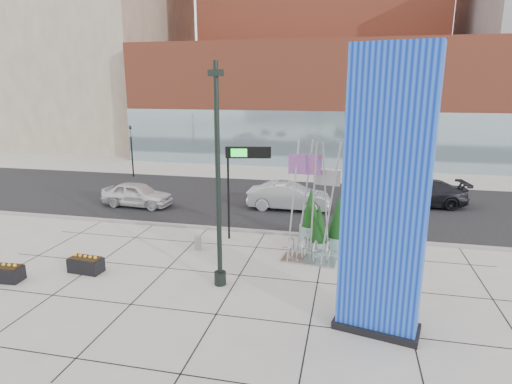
% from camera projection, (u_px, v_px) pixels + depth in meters
% --- Properties ---
extents(ground, '(160.00, 160.00, 0.00)m').
position_uv_depth(ground, '(222.00, 263.00, 17.72)').
color(ground, '#9E9991').
rests_on(ground, ground).
extents(street_asphalt, '(80.00, 12.00, 0.02)m').
position_uv_depth(street_asphalt, '(268.00, 201.00, 27.20)').
color(street_asphalt, black).
rests_on(street_asphalt, ground).
extents(curb_edge, '(80.00, 0.30, 0.12)m').
position_uv_depth(curb_edge, '(245.00, 230.00, 21.50)').
color(curb_edge, gray).
rests_on(curb_edge, ground).
extents(tower_podium, '(34.00, 10.00, 11.00)m').
position_uv_depth(tower_podium, '(311.00, 103.00, 41.76)').
color(tower_podium, '#A74930').
rests_on(tower_podium, ground).
extents(tower_glass_front, '(34.00, 0.60, 5.00)m').
position_uv_depth(tower_glass_front, '(305.00, 139.00, 37.94)').
color(tower_glass_front, '#8CA5B2').
rests_on(tower_glass_front, ground).
extents(building_beige_left, '(18.00, 20.00, 34.00)m').
position_uv_depth(building_beige_left, '(94.00, 1.00, 51.26)').
color(building_beige_left, gray).
rests_on(building_beige_left, ground).
extents(blue_pylon, '(2.66, 1.63, 8.24)m').
position_uv_depth(blue_pylon, '(385.00, 202.00, 11.91)').
color(blue_pylon, '#0B2AAD').
rests_on(blue_pylon, ground).
extents(lamp_post, '(0.54, 0.44, 7.94)m').
position_uv_depth(lamp_post, '(218.00, 200.00, 15.02)').
color(lamp_post, black).
rests_on(lamp_post, ground).
extents(public_art_sculpture, '(2.35, 1.35, 5.10)m').
position_uv_depth(public_art_sculpture, '(311.00, 230.00, 17.65)').
color(public_art_sculpture, '#ABADAF').
rests_on(public_art_sculpture, ground).
extents(concrete_bollard, '(0.32, 0.32, 0.62)m').
position_uv_depth(concrete_bollard, '(198.00, 243.00, 19.10)').
color(concrete_bollard, gray).
rests_on(concrete_bollard, ground).
extents(overhead_street_sign, '(2.08, 0.58, 4.43)m').
position_uv_depth(overhead_street_sign, '(244.00, 161.00, 19.47)').
color(overhead_street_sign, black).
rests_on(overhead_street_sign, ground).
extents(round_planter_east, '(1.04, 1.04, 2.60)m').
position_uv_depth(round_planter_east, '(338.00, 225.00, 18.63)').
color(round_planter_east, '#7DA8A4').
rests_on(round_planter_east, ground).
extents(round_planter_mid, '(1.01, 1.01, 2.53)m').
position_uv_depth(round_planter_mid, '(310.00, 215.00, 20.16)').
color(round_planter_mid, '#7DA8A4').
rests_on(round_planter_mid, ground).
extents(round_planter_west, '(0.90, 0.90, 2.25)m').
position_uv_depth(round_planter_west, '(319.00, 231.00, 18.38)').
color(round_planter_west, '#7DA8A4').
rests_on(round_planter_west, ground).
extents(box_planter_north, '(1.35, 0.75, 0.72)m').
position_uv_depth(box_planter_north, '(86.00, 264.00, 16.79)').
color(box_planter_north, black).
rests_on(box_planter_north, ground).
extents(box_planter_south, '(1.33, 0.73, 0.71)m').
position_uv_depth(box_planter_south, '(5.00, 273.00, 16.03)').
color(box_planter_south, black).
rests_on(box_planter_south, ground).
extents(car_white_west, '(4.40, 2.03, 1.46)m').
position_uv_depth(car_white_west, '(137.00, 195.00, 25.87)').
color(car_white_west, silver).
rests_on(car_white_west, ground).
extents(car_silver_mid, '(4.84, 1.75, 1.59)m').
position_uv_depth(car_silver_mid, '(289.00, 196.00, 25.18)').
color(car_silver_mid, '#AEB1B6').
rests_on(car_silver_mid, ground).
extents(car_dark_east, '(5.75, 3.01, 1.59)m').
position_uv_depth(car_dark_east, '(419.00, 194.00, 25.84)').
color(car_dark_east, black).
rests_on(car_dark_east, ground).
extents(traffic_signal, '(0.15, 0.18, 4.10)m').
position_uv_depth(traffic_signal, '(132.00, 148.00, 33.89)').
color(traffic_signal, black).
rests_on(traffic_signal, ground).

